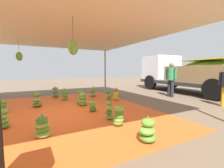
# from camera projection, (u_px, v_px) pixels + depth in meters

# --- Properties ---
(ground_plane) EXTENTS (40.00, 40.00, 0.00)m
(ground_plane) POSITION_uv_depth(u_px,v_px,m) (136.00, 102.00, 6.46)
(ground_plane) COLOR brown
(tarp_orange) EXTENTS (6.71, 5.52, 0.01)m
(tarp_orange) POSITION_uv_depth(u_px,v_px,m) (65.00, 111.00, 5.07)
(tarp_orange) COLOR #E05B23
(tarp_orange) RESTS_ON ground
(tent_canopy) EXTENTS (8.00, 7.00, 2.71)m
(tent_canopy) POSITION_uv_depth(u_px,v_px,m) (59.00, 31.00, 4.79)
(tent_canopy) COLOR #9EA0A5
(tent_canopy) RESTS_ON ground
(banana_bunch_0) EXTENTS (0.44, 0.41, 0.48)m
(banana_bunch_0) POSITION_uv_depth(u_px,v_px,m) (42.00, 127.00, 3.05)
(banana_bunch_0) COLOR #6B9E38
(banana_bunch_0) RESTS_ON tarp_orange
(banana_bunch_1) EXTENTS (0.45, 0.45, 0.56)m
(banana_bunch_1) POSITION_uv_depth(u_px,v_px,m) (55.00, 93.00, 7.56)
(banana_bunch_1) COLOR #477523
(banana_bunch_1) RESTS_ON tarp_orange
(banana_bunch_2) EXTENTS (0.37, 0.37, 0.51)m
(banana_bunch_2) POSITION_uv_depth(u_px,v_px,m) (3.00, 119.00, 3.51)
(banana_bunch_2) COLOR #518428
(banana_bunch_2) RESTS_ON tarp_orange
(banana_bunch_3) EXTENTS (0.46, 0.47, 0.57)m
(banana_bunch_3) POSITION_uv_depth(u_px,v_px,m) (37.00, 101.00, 5.54)
(banana_bunch_3) COLOR #477523
(banana_bunch_3) RESTS_ON tarp_orange
(banana_bunch_4) EXTENTS (0.31, 0.30, 0.48)m
(banana_bunch_4) POSITION_uv_depth(u_px,v_px,m) (109.00, 95.00, 6.92)
(banana_bunch_4) COLOR #518428
(banana_bunch_4) RESTS_ON tarp_orange
(banana_bunch_5) EXTENTS (0.41, 0.41, 0.53)m
(banana_bunch_5) POSITION_uv_depth(u_px,v_px,m) (83.00, 100.00, 5.73)
(banana_bunch_5) COLOR #6B9E38
(banana_bunch_5) RESTS_ON tarp_orange
(banana_bunch_6) EXTENTS (0.42, 0.42, 0.60)m
(banana_bunch_6) POSITION_uv_depth(u_px,v_px,m) (81.00, 98.00, 6.02)
(banana_bunch_6) COLOR #75A83D
(banana_bunch_6) RESTS_ON tarp_orange
(banana_bunch_7) EXTENTS (0.37, 0.39, 0.57)m
(banana_bunch_7) POSITION_uv_depth(u_px,v_px,m) (65.00, 95.00, 6.84)
(banana_bunch_7) COLOR #60932D
(banana_bunch_7) RESTS_ON tarp_orange
(banana_bunch_8) EXTENTS (0.46, 0.46, 0.50)m
(banana_bunch_8) POSITION_uv_depth(u_px,v_px,m) (147.00, 131.00, 2.83)
(banana_bunch_8) COLOR #518428
(banana_bunch_8) RESTS_ON tarp_orange
(banana_bunch_9) EXTENTS (0.42, 0.43, 0.59)m
(banana_bunch_9) POSITION_uv_depth(u_px,v_px,m) (116.00, 95.00, 6.74)
(banana_bunch_9) COLOR gold
(banana_bunch_9) RESTS_ON tarp_orange
(banana_bunch_10) EXTENTS (0.31, 0.29, 0.41)m
(banana_bunch_10) POSITION_uv_depth(u_px,v_px,m) (92.00, 106.00, 4.94)
(banana_bunch_10) COLOR #477523
(banana_bunch_10) RESTS_ON tarp_orange
(banana_bunch_11) EXTENTS (0.42, 0.42, 0.55)m
(banana_bunch_11) POSITION_uv_depth(u_px,v_px,m) (93.00, 92.00, 7.69)
(banana_bunch_11) COLOR #518428
(banana_bunch_11) RESTS_ON tarp_orange
(banana_bunch_12) EXTENTS (0.44, 0.44, 0.45)m
(banana_bunch_12) POSITION_uv_depth(u_px,v_px,m) (1.00, 107.00, 4.75)
(banana_bunch_12) COLOR #518428
(banana_bunch_12) RESTS_ON tarp_orange
(banana_bunch_13) EXTENTS (0.33, 0.31, 0.57)m
(banana_bunch_13) POSITION_uv_depth(u_px,v_px,m) (109.00, 111.00, 4.15)
(banana_bunch_13) COLOR #6B9E38
(banana_bunch_13) RESTS_ON tarp_orange
(banana_bunch_14) EXTENTS (0.39, 0.38, 0.54)m
(banana_bunch_14) POSITION_uv_depth(u_px,v_px,m) (119.00, 116.00, 3.66)
(banana_bunch_14) COLOR #518428
(banana_bunch_14) RESTS_ON tarp_orange
(cargo_truck_main) EXTENTS (6.55, 2.69, 2.40)m
(cargo_truck_main) POSITION_uv_depth(u_px,v_px,m) (185.00, 72.00, 9.30)
(cargo_truck_main) COLOR #2D2D2D
(cargo_truck_main) RESTS_ON ground
(worker_1) EXTENTS (0.65, 0.40, 1.77)m
(worker_1) POSITION_uv_depth(u_px,v_px,m) (171.00, 77.00, 7.64)
(worker_1) COLOR #26262D
(worker_1) RESTS_ON ground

